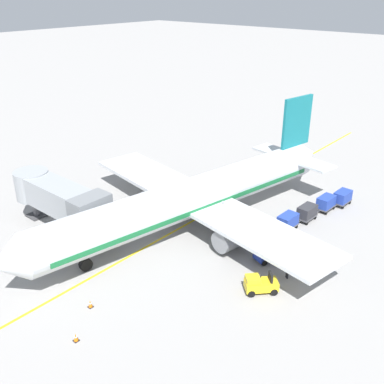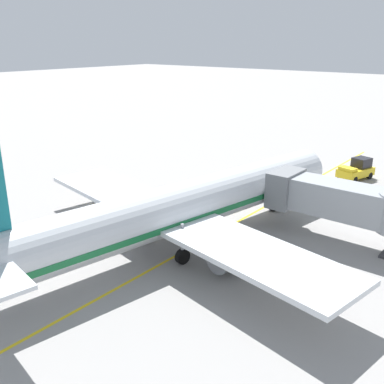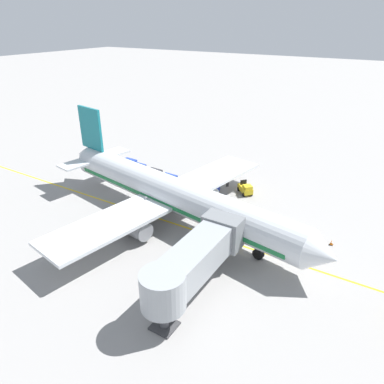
{
  "view_description": "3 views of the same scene",
  "coord_description": "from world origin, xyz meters",
  "px_view_note": "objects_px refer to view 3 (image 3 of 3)",
  "views": [
    {
      "loc": [
        -25.7,
        29.08,
        21.47
      ],
      "look_at": [
        -0.21,
        -0.63,
        3.38
      ],
      "focal_mm": 42.03,
      "sensor_mm": 36.0,
      "label": 1
    },
    {
      "loc": [
        19.54,
        -23.94,
        15.27
      ],
      "look_at": [
        -2.33,
        3.24,
        3.26
      ],
      "focal_mm": 41.31,
      "sensor_mm": 36.0,
      "label": 2
    },
    {
      "loc": [
        28.55,
        20.66,
        20.88
      ],
      "look_at": [
        -1.6,
        2.06,
        3.66
      ],
      "focal_mm": 33.56,
      "sensor_mm": 36.0,
      "label": 3
    }
  ],
  "objects_px": {
    "baggage_tug_lead": "(245,189)",
    "baggage_cart_third_in_train": "(139,168)",
    "baggage_cart_front": "(169,179)",
    "baggage_cart_second_in_train": "(154,174)",
    "baggage_tug_trailing": "(211,187)",
    "jet_bridge": "(195,259)",
    "safety_cone_nose_left": "(299,244)",
    "parked_airliner": "(172,194)",
    "safety_cone_nose_right": "(331,242)",
    "baggage_cart_tail_end": "(130,164)",
    "ground_crew_wing_walker": "(228,180)"
  },
  "relations": [
    {
      "from": "baggage_cart_front",
      "to": "baggage_cart_second_in_train",
      "type": "bearing_deg",
      "value": -100.11
    },
    {
      "from": "baggage_cart_front",
      "to": "baggage_cart_tail_end",
      "type": "height_order",
      "value": "same"
    },
    {
      "from": "jet_bridge",
      "to": "baggage_cart_tail_end",
      "type": "bearing_deg",
      "value": -128.76
    },
    {
      "from": "jet_bridge",
      "to": "safety_cone_nose_left",
      "type": "distance_m",
      "value": 12.94
    },
    {
      "from": "jet_bridge",
      "to": "ground_crew_wing_walker",
      "type": "xyz_separation_m",
      "value": [
        -20.41,
        -7.15,
        -2.5
      ]
    },
    {
      "from": "baggage_tug_lead",
      "to": "baggage_cart_third_in_train",
      "type": "xyz_separation_m",
      "value": [
        2.31,
        -16.1,
        0.24
      ]
    },
    {
      "from": "baggage_cart_front",
      "to": "baggage_cart_second_in_train",
      "type": "xyz_separation_m",
      "value": [
        -0.52,
        -2.91,
        0.0
      ]
    },
    {
      "from": "baggage_cart_second_in_train",
      "to": "baggage_cart_front",
      "type": "bearing_deg",
      "value": 79.89
    },
    {
      "from": "baggage_cart_front",
      "to": "baggage_cart_second_in_train",
      "type": "height_order",
      "value": "same"
    },
    {
      "from": "baggage_tug_lead",
      "to": "baggage_cart_second_in_train",
      "type": "xyz_separation_m",
      "value": [
        2.78,
        -12.84,
        0.24
      ]
    },
    {
      "from": "baggage_tug_lead",
      "to": "baggage_tug_trailing",
      "type": "distance_m",
      "value": 4.57
    },
    {
      "from": "baggage_cart_third_in_train",
      "to": "baggage_tug_lead",
      "type": "bearing_deg",
      "value": 98.16
    },
    {
      "from": "baggage_cart_front",
      "to": "parked_airliner",
      "type": "bearing_deg",
      "value": 37.51
    },
    {
      "from": "baggage_tug_trailing",
      "to": "baggage_cart_tail_end",
      "type": "bearing_deg",
      "value": -91.33
    },
    {
      "from": "baggage_tug_trailing",
      "to": "baggage_cart_third_in_train",
      "type": "distance_m",
      "value": 11.94
    },
    {
      "from": "baggage_cart_second_in_train",
      "to": "safety_cone_nose_left",
      "type": "bearing_deg",
      "value": 75.89
    },
    {
      "from": "jet_bridge",
      "to": "safety_cone_nose_left",
      "type": "xyz_separation_m",
      "value": [
        -11.32,
        5.43,
        -3.16
      ]
    },
    {
      "from": "baggage_tug_lead",
      "to": "baggage_cart_third_in_train",
      "type": "distance_m",
      "value": 16.26
    },
    {
      "from": "jet_bridge",
      "to": "baggage_cart_third_in_train",
      "type": "height_order",
      "value": "jet_bridge"
    },
    {
      "from": "baggage_tug_lead",
      "to": "baggage_tug_trailing",
      "type": "xyz_separation_m",
      "value": [
        1.88,
        -4.17,
        0.0
      ]
    },
    {
      "from": "baggage_tug_lead",
      "to": "ground_crew_wing_walker",
      "type": "height_order",
      "value": "ground_crew_wing_walker"
    },
    {
      "from": "baggage_cart_front",
      "to": "safety_cone_nose_right",
      "type": "height_order",
      "value": "baggage_cart_front"
    },
    {
      "from": "baggage_cart_tail_end",
      "to": "safety_cone_nose_left",
      "type": "relative_size",
      "value": 4.96
    },
    {
      "from": "parked_airliner",
      "to": "ground_crew_wing_walker",
      "type": "relative_size",
      "value": 22.03
    },
    {
      "from": "jet_bridge",
      "to": "baggage_cart_front",
      "type": "xyz_separation_m",
      "value": [
        -16.44,
        -14.11,
        -2.5
      ]
    },
    {
      "from": "baggage_cart_front",
      "to": "safety_cone_nose_left",
      "type": "relative_size",
      "value": 4.96
    },
    {
      "from": "jet_bridge",
      "to": "ground_crew_wing_walker",
      "type": "relative_size",
      "value": 7.05
    },
    {
      "from": "baggage_cart_front",
      "to": "baggage_cart_tail_end",
      "type": "distance_m",
      "value": 8.72
    },
    {
      "from": "ground_crew_wing_walker",
      "to": "safety_cone_nose_right",
      "type": "height_order",
      "value": "ground_crew_wing_walker"
    },
    {
      "from": "baggage_cart_tail_end",
      "to": "safety_cone_nose_right",
      "type": "bearing_deg",
      "value": 81.12
    },
    {
      "from": "baggage_tug_lead",
      "to": "baggage_cart_tail_end",
      "type": "relative_size",
      "value": 0.91
    },
    {
      "from": "baggage_tug_lead",
      "to": "baggage_cart_third_in_train",
      "type": "bearing_deg",
      "value": -81.84
    },
    {
      "from": "baggage_cart_third_in_train",
      "to": "baggage_cart_second_in_train",
      "type": "bearing_deg",
      "value": 81.85
    },
    {
      "from": "parked_airliner",
      "to": "safety_cone_nose_right",
      "type": "distance_m",
      "value": 17.53
    },
    {
      "from": "ground_crew_wing_walker",
      "to": "baggage_cart_front",
      "type": "bearing_deg",
      "value": -60.32
    },
    {
      "from": "safety_cone_nose_left",
      "to": "baggage_cart_second_in_train",
      "type": "bearing_deg",
      "value": -104.11
    },
    {
      "from": "safety_cone_nose_right",
      "to": "baggage_tug_lead",
      "type": "bearing_deg",
      "value": -117.22
    },
    {
      "from": "baggage_tug_lead",
      "to": "baggage_cart_front",
      "type": "relative_size",
      "value": 0.91
    },
    {
      "from": "baggage_cart_third_in_train",
      "to": "safety_cone_nose_right",
      "type": "height_order",
      "value": "baggage_cart_third_in_train"
    },
    {
      "from": "parked_airliner",
      "to": "baggage_tug_lead",
      "type": "xyz_separation_m",
      "value": [
        -10.5,
        4.4,
        -2.47
      ]
    },
    {
      "from": "baggage_cart_front",
      "to": "safety_cone_nose_right",
      "type": "bearing_deg",
      "value": 82.15
    },
    {
      "from": "jet_bridge",
      "to": "safety_cone_nose_right",
      "type": "height_order",
      "value": "jet_bridge"
    },
    {
      "from": "parked_airliner",
      "to": "ground_crew_wing_walker",
      "type": "xyz_separation_m",
      "value": [
        -11.17,
        1.43,
        -2.23
      ]
    },
    {
      "from": "baggage_tug_trailing",
      "to": "safety_cone_nose_left",
      "type": "xyz_separation_m",
      "value": [
        6.54,
        13.78,
        -0.42
      ]
    },
    {
      "from": "baggage_tug_trailing",
      "to": "baggage_tug_lead",
      "type": "bearing_deg",
      "value": 114.29
    },
    {
      "from": "parked_airliner",
      "to": "baggage_cart_third_in_train",
      "type": "bearing_deg",
      "value": -125.0
    },
    {
      "from": "baggage_tug_trailing",
      "to": "baggage_cart_second_in_train",
      "type": "xyz_separation_m",
      "value": [
        0.89,
        -8.67,
        0.24
      ]
    },
    {
      "from": "baggage_tug_lead",
      "to": "baggage_cart_third_in_train",
      "type": "relative_size",
      "value": 0.91
    },
    {
      "from": "baggage_cart_front",
      "to": "safety_cone_nose_right",
      "type": "relative_size",
      "value": 4.96
    },
    {
      "from": "jet_bridge",
      "to": "baggage_tug_lead",
      "type": "bearing_deg",
      "value": -168.03
    }
  ]
}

